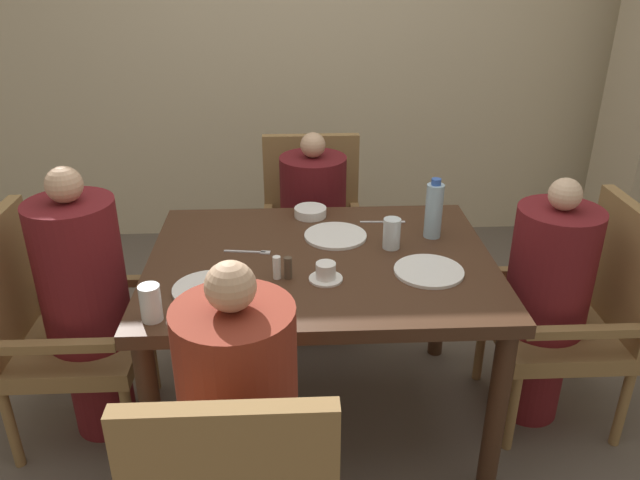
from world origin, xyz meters
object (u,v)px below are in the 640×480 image
Objects in this scene: chair_far_side at (312,225)px; plate_main_right at (209,289)px; diner_in_right_chair at (546,301)px; plate_dessert_center at (335,236)px; chair_left_side at (52,324)px; diner_in_left_chair at (87,305)px; glass_tall_mid at (151,303)px; chair_right_side at (580,311)px; diner_in_near_chair at (241,438)px; plate_main_left at (429,271)px; water_bottle at (434,210)px; diner_in_far_chair at (313,231)px; teacup_with_saucer at (326,273)px; glass_tall_near at (392,233)px; bowl_small at (310,212)px.

chair_far_side reaches higher than plate_main_right.
plate_dessert_center is (-0.82, 0.18, 0.22)m from diner_in_right_chair.
plate_main_right is at bearing -19.03° from chair_left_side.
plate_dessert_center is at bearing 41.28° from plate_main_right.
diner_in_left_chair is 9.41× the size of glass_tall_mid.
chair_far_side is at bearing 66.92° from glass_tall_mid.
glass_tall_mid is (0.35, -0.40, 0.24)m from diner_in_left_chair.
diner_in_near_chair is (-1.29, -0.74, 0.09)m from chair_right_side.
chair_left_side is at bearing 174.59° from plate_main_left.
diner_in_right_chair is 4.32× the size of water_bottle.
diner_in_far_chair is (-0.00, -0.15, 0.03)m from chair_far_side.
teacup_with_saucer is 0.99× the size of glass_tall_near.
glass_tall_near is at bearing 116.73° from plate_main_left.
diner_in_far_chair is 1.10× the size of chair_right_side.
plate_main_right is 2.08× the size of glass_tall_mid.
plate_main_left is 0.67m from bowl_small.
chair_far_side reaches higher than glass_tall_mid.
plate_dessert_center is 1.81× the size of bowl_small.
water_bottle reaches higher than glass_tall_near.
glass_tall_mid reaches higher than plate_dessert_center.
plate_main_left is at bearing -66.45° from diner_in_far_chair.
water_bottle is (0.48, -0.23, 0.09)m from bowl_small.
chair_far_side is 0.57m from bowl_small.
diner_in_left_chair reaches higher than glass_tall_mid.
plate_main_right is 0.24m from glass_tall_mid.
diner_in_right_chair is at bearing 10.85° from teacup_with_saucer.
diner_in_left_chair is 0.97m from bowl_small.
diner_in_left_chair is 0.97m from diner_in_near_chair.
water_bottle is at bearing 24.88° from plate_main_right.
water_bottle is at bearing -51.46° from diner_in_far_chair.
glass_tall_mid is at bearing -123.37° from bowl_small.
chair_far_side is 0.15m from diner_in_far_chair.
diner_in_left_chair reaches higher than diner_in_far_chair.
teacup_with_saucer is (-0.37, -0.03, 0.02)m from plate_main_left.
chair_right_side is 0.83× the size of diner_in_near_chair.
diner_in_left_chair is 1.78m from diner_in_right_chair.
plate_main_left is (0.38, -1.02, 0.27)m from chair_far_side.
chair_far_side is at bearing 95.49° from plate_dessert_center.
teacup_with_saucer is at bearing 7.80° from plate_main_right.
plate_main_right is (-1.43, -0.22, 0.27)m from chair_right_side.
diner_in_right_chair is at bearing 15.42° from glass_tall_mid.
chair_left_side is at bearing -170.88° from plate_dessert_center.
diner_in_far_chair reaches higher than water_bottle.
bowl_small is (0.23, 1.13, 0.20)m from diner_in_near_chair.
diner_in_left_chair is 1.21× the size of chair_right_side.
diner_in_right_chair is 7.65× the size of bowl_small.
chair_left_side is 0.83× the size of diner_in_near_chair.
chair_far_side is 1.26m from diner_in_right_chair.
chair_far_side is 3.74× the size of plate_dessert_center.
plate_main_right is at bearing -155.12° from water_bottle.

